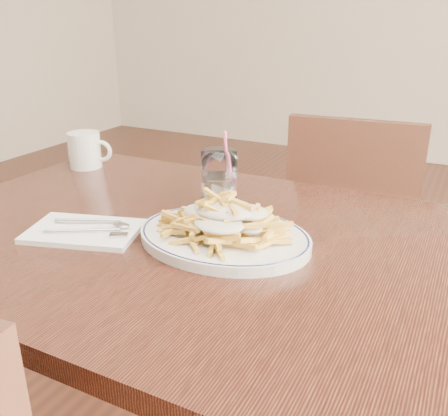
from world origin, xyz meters
The scene contains 8 objects.
table centered at (0.00, 0.00, 0.67)m, with size 1.20×0.80×0.75m.
chair_far centered at (0.13, 0.79, 0.49)m, with size 0.43×0.43×0.86m.
fries_plate centered at (0.06, -0.01, 0.76)m, with size 0.38×0.34×0.02m.
loaded_fries centered at (0.06, -0.01, 0.81)m, with size 0.25×0.22×0.07m.
napkin centered at (-0.20, -0.10, 0.76)m, with size 0.21×0.14×0.01m, color white.
cutlery centered at (-0.20, -0.09, 0.76)m, with size 0.17×0.14×0.01m.
water_glass centered at (-0.04, 0.16, 0.81)m, with size 0.08×0.08×0.17m.
coffee_mug centered at (-0.50, 0.25, 0.80)m, with size 0.12×0.09×0.10m.
Camera 1 is at (0.45, -0.76, 1.16)m, focal length 40.00 mm.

